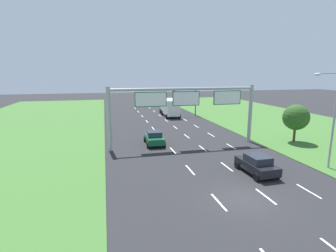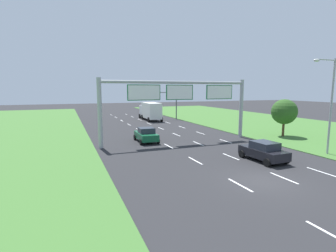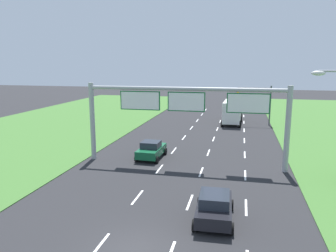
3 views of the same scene
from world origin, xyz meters
name	(u,v)px [view 2 (image 2 of 3)]	position (x,y,z in m)	size (l,w,h in m)	color
ground_plane	(263,181)	(0.00, 0.00, 0.00)	(200.00, 200.00, 0.00)	#262628
lane_dashes_inner_left	(159,141)	(-1.75, 15.00, 0.00)	(0.14, 68.40, 0.01)	white
lane_dashes_inner_right	(186,139)	(1.75, 15.00, 0.00)	(0.14, 68.40, 0.01)	white
lane_dashes_slip	(212,137)	(5.25, 15.00, 0.00)	(0.14, 68.40, 0.01)	white
car_near_red	(263,151)	(3.46, 3.91, 0.81)	(2.29, 4.10, 1.61)	black
car_lead_silver	(146,135)	(-3.27, 14.96, 0.80)	(2.24, 4.06, 1.62)	#145633
box_truck	(150,111)	(3.56, 34.91, 1.79)	(2.88, 8.27, 3.35)	silver
sign_gantry	(179,97)	(0.16, 13.60, 4.97)	(17.24, 0.44, 7.00)	#9EA0A5
traffic_light_mast	(167,100)	(6.78, 34.27, 3.87)	(4.76, 0.49, 5.60)	#47494F
street_lamp	(329,98)	(10.03, 3.51, 5.08)	(2.61, 0.32, 8.50)	#9EA0A5
roadside_tree_mid	(284,112)	(13.58, 11.91, 3.10)	(3.09, 3.09, 4.66)	#513823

